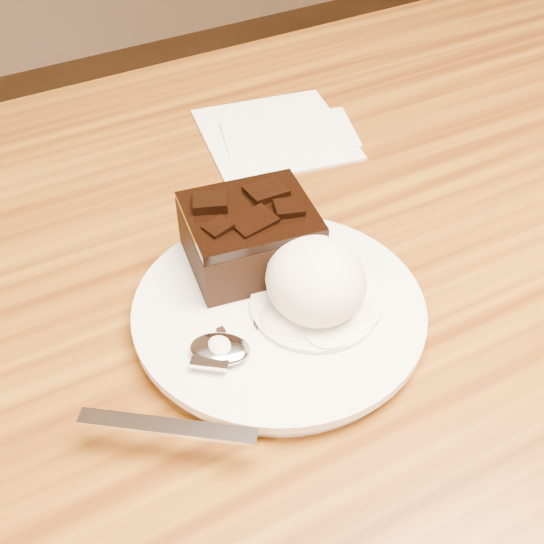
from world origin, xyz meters
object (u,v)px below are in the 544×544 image
plate (279,314)px  napkin (275,133)px  ice_cream_scoop (316,281)px  brownie (250,239)px  spoon (220,351)px

plate → napkin: plate is taller
ice_cream_scoop → napkin: 0.25m
brownie → napkin: (0.11, 0.16, -0.03)m
spoon → napkin: spoon is taller
ice_cream_scoop → plate: bearing=149.7°
brownie → spoon: size_ratio=0.56×
ice_cream_scoop → napkin: ice_cream_scoop is taller
napkin → plate: bearing=-118.5°
ice_cream_scoop → napkin: (0.10, 0.23, -0.04)m
ice_cream_scoop → spoon: bearing=-173.5°
plate → spoon: 0.06m
brownie → spoon: 0.09m
spoon → napkin: (0.17, 0.24, -0.02)m
plate → brownie: brownie is taller
plate → spoon: (-0.06, -0.02, 0.01)m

